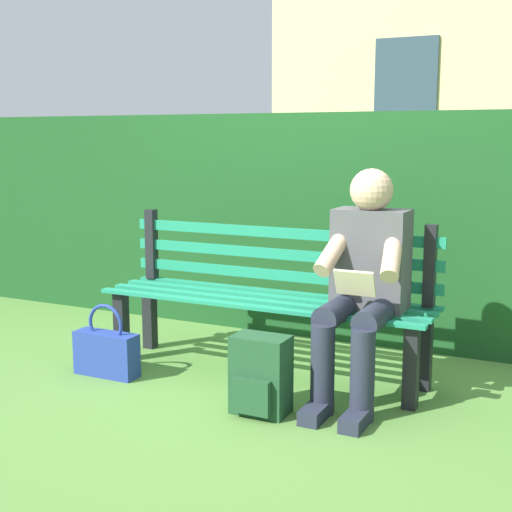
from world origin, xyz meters
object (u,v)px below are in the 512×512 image
backpack (261,376)px  handbag (106,352)px  person_seated (363,279)px  park_bench (269,294)px

backpack → handbag: size_ratio=0.94×
person_seated → park_bench: bearing=-15.7°
backpack → handbag: bearing=-6.6°
park_bench → handbag: 0.97m
park_bench → backpack: size_ratio=4.93×
person_seated → handbag: 1.51m
backpack → handbag: (1.02, -0.12, -0.05)m
park_bench → handbag: size_ratio=4.61×
person_seated → handbag: person_seated is taller
person_seated → backpack: size_ratio=3.04×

